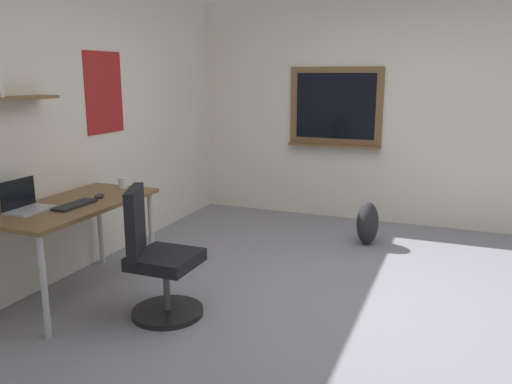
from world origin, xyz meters
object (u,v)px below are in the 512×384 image
object	(u,v)px
computer_mouse	(99,196)
backpack	(368,223)
office_chair	(157,262)
laptop	(25,203)
keyboard	(75,205)
coffee_mug	(123,183)
desk	(74,212)

from	to	relation	value
computer_mouse	backpack	distance (m)	2.70
office_chair	laptop	xyz separation A→B (m)	(-0.24, 0.94, 0.40)
keyboard	backpack	bearing A→B (deg)	-39.63
laptop	coffee_mug	bearing A→B (deg)	-11.86
computer_mouse	backpack	bearing A→B (deg)	-43.51
laptop	computer_mouse	xyz separation A→B (m)	(0.52, -0.24, -0.04)
keyboard	computer_mouse	distance (m)	0.28
laptop	keyboard	xyz separation A→B (m)	(0.24, -0.24, -0.04)
backpack	computer_mouse	bearing A→B (deg)	136.49
office_chair	keyboard	size ratio (longest dim) A/B	2.57
office_chair	coffee_mug	world-z (taller)	office_chair
keyboard	laptop	bearing A→B (deg)	135.29
desk	office_chair	bearing A→B (deg)	-95.35
desk	laptop	world-z (taller)	laptop
coffee_mug	keyboard	bearing A→B (deg)	-175.68
laptop	desk	bearing A→B (deg)	-26.66
laptop	office_chair	bearing A→B (deg)	-75.71
keyboard	backpack	distance (m)	2.90
coffee_mug	office_chair	bearing A→B (deg)	-131.71
laptop	computer_mouse	world-z (taller)	laptop
coffee_mug	computer_mouse	bearing A→B (deg)	-172.54
office_chair	keyboard	bearing A→B (deg)	89.68
keyboard	coffee_mug	xyz separation A→B (m)	(0.66, 0.05, 0.04)
backpack	office_chair	bearing A→B (deg)	152.99
coffee_mug	backpack	world-z (taller)	coffee_mug
coffee_mug	backpack	size ratio (longest dim) A/B	0.21
desk	computer_mouse	size ratio (longest dim) A/B	13.32
desk	coffee_mug	bearing A→B (deg)	-3.23
laptop	backpack	xyz separation A→B (m)	(2.44, -2.06, -0.59)
backpack	desk	bearing A→B (deg)	138.19
computer_mouse	backpack	world-z (taller)	computer_mouse
office_chair	backpack	xyz separation A→B (m)	(2.20, -1.12, -0.19)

